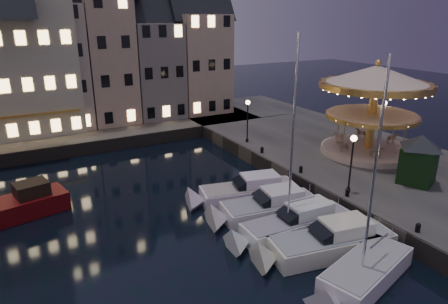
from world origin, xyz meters
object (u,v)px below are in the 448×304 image
streetlamp_c (248,115)px  motorboat_c (292,225)px  streetlamp_b (352,156)px  motorboat_d (265,209)px  bollard_a (418,227)px  bollard_c (301,169)px  motorboat_a (361,276)px  ticket_kiosk (420,151)px  red_fishing_boat (13,208)px  bollard_d (262,150)px  carousel (375,93)px  streetlamp_d (383,116)px  motorboat_e (244,193)px  motorboat_b (325,244)px  bollard_b (347,192)px

streetlamp_c → motorboat_c: motorboat_c is taller
streetlamp_b → motorboat_d: (-5.88, 1.71, -3.38)m
streetlamp_c → bollard_a: bearing=-91.8°
bollard_c → motorboat_a: size_ratio=0.05×
ticket_kiosk → bollard_a: bearing=-142.4°
streetlamp_b → red_fishing_boat: 23.46m
bollard_d → carousel: size_ratio=0.06×
streetlamp_d → motorboat_a: (-17.04, -13.70, -3.48)m
bollard_a → motorboat_c: 7.22m
bollard_d → motorboat_e: bearing=-134.2°
bollard_a → bollard_d: (0.00, 16.00, 0.00)m
streetlamp_c → motorboat_c: bearing=-111.7°
motorboat_c → ticket_kiosk: bearing=-1.0°
streetlamp_b → motorboat_b: (-5.39, -3.65, -3.37)m
motorboat_a → motorboat_c: (-0.04, 5.65, 0.14)m
streetlamp_c → motorboat_c: (-5.78, -14.55, -3.34)m
bollard_d → carousel: 10.90m
bollard_d → motorboat_c: bearing=-115.1°
carousel → red_fishing_boat: bearing=170.8°
streetlamp_c → bollard_a: size_ratio=7.32×
streetlamp_b → bollard_c: bearing=97.6°
bollard_a → motorboat_d: (-5.28, 7.71, -0.96)m
bollard_d → ticket_kiosk: (6.18, -11.24, 2.21)m
motorboat_d → red_fishing_boat: red_fishing_boat is taller
streetlamp_d → motorboat_a: motorboat_a is taller
bollard_d → red_fishing_boat: bearing=-179.9°
bollard_a → motorboat_a: (-5.14, -0.70, -1.06)m
streetlamp_c → red_fishing_boat: bearing=-170.4°
motorboat_b → carousel: (13.16, 8.98, 6.14)m
bollard_d → motorboat_b: size_ratio=0.07×
streetlamp_c → bollard_a: streetlamp_c is taller
bollard_b → bollard_a: bearing=-90.0°
bollard_d → ticket_kiosk: 13.02m
bollard_c → motorboat_c: bearing=-133.0°
bollard_b → streetlamp_b: bearing=39.8°
bollard_c → streetlamp_b: bearing=-82.4°
carousel → bollard_b: bearing=-145.1°
bollard_c → ticket_kiosk: 8.72m
streetlamp_c → motorboat_a: bearing=-105.9°
bollard_b → motorboat_c: bearing=-173.9°
streetlamp_c → bollard_c: streetlamp_c is taller
bollard_b → carousel: size_ratio=0.06×
streetlamp_c → ticket_kiosk: bearing=-69.3°
bollard_a → bollard_b: bearing=90.0°
bollard_b → motorboat_c: (-5.18, -0.55, -0.92)m
bollard_a → motorboat_e: motorboat_e is taller
bollard_b → red_fishing_boat: red_fishing_boat is taller
streetlamp_c → bollard_b: size_ratio=7.32×
motorboat_b → motorboat_e: bearing=93.0°
streetlamp_c → motorboat_a: 21.29m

